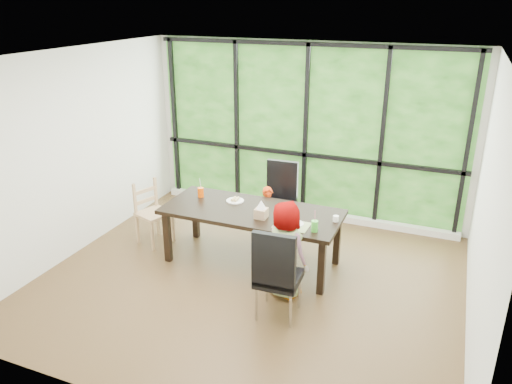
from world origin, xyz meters
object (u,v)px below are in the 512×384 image
at_px(child_toddler, 268,216).
at_px(plate_far, 235,201).
at_px(chair_end_beech, 154,213).
at_px(orange_cup, 201,192).
at_px(child_older, 288,250).
at_px(chair_window_leather, 278,200).
at_px(dining_table, 252,236).
at_px(plate_near, 295,224).
at_px(green_cup, 315,226).
at_px(white_mug, 336,219).
at_px(chair_interior_leather, 279,272).
at_px(tissue_box, 261,213).

distance_m(child_toddler, plate_far, 0.60).
height_order(chair_end_beech, orange_cup, chair_end_beech).
distance_m(child_toddler, child_older, 1.32).
bearing_deg(chair_window_leather, chair_end_beech, -151.87).
relative_size(child_toddler, orange_cup, 6.59).
relative_size(dining_table, plate_near, 10.34).
xyz_separation_m(chair_end_beech, orange_cup, (0.67, 0.15, 0.36)).
xyz_separation_m(green_cup, white_mug, (0.17, 0.36, -0.03)).
height_order(chair_window_leather, green_cup, chair_window_leather).
bearing_deg(child_toddler, dining_table, -104.40).
distance_m(chair_interior_leather, white_mug, 1.12).
bearing_deg(dining_table, orange_cup, 169.18).
bearing_deg(chair_end_beech, green_cup, -77.83).
bearing_deg(white_mug, plate_far, 175.24).
xyz_separation_m(chair_end_beech, green_cup, (2.39, -0.29, 0.36)).
height_order(chair_end_beech, plate_far, chair_end_beech).
distance_m(child_toddler, plate_near, 1.06).
xyz_separation_m(plate_near, green_cup, (0.27, -0.09, 0.06)).
bearing_deg(child_older, dining_table, -17.81).
distance_m(plate_near, orange_cup, 1.49).
relative_size(chair_interior_leather, green_cup, 8.34).
relative_size(green_cup, white_mug, 1.77).
bearing_deg(green_cup, child_toddler, 136.36).
bearing_deg(plate_near, tissue_box, 177.28).
relative_size(chair_end_beech, child_toddler, 1.06).
bearing_deg(orange_cup, chair_end_beech, -167.42).
xyz_separation_m(plate_far, tissue_box, (0.52, -0.36, 0.05)).
relative_size(dining_table, green_cup, 17.59).
bearing_deg(child_toddler, chair_interior_leather, -79.54).
bearing_deg(child_older, chair_window_leather, -45.20).
distance_m(dining_table, child_toddler, 0.58).
bearing_deg(orange_cup, chair_window_leather, 41.76).
bearing_deg(orange_cup, white_mug, -2.56).
bearing_deg(child_toddler, chair_window_leather, 69.94).
xyz_separation_m(plate_near, tissue_box, (-0.44, 0.02, 0.06)).
distance_m(plate_far, green_cup, 1.31).
height_order(green_cup, tissue_box, green_cup).
bearing_deg(chair_interior_leather, tissue_box, -60.04).
bearing_deg(green_cup, white_mug, 65.13).
bearing_deg(tissue_box, chair_end_beech, 173.94).
distance_m(chair_window_leather, plate_far, 0.83).
distance_m(chair_window_leather, plate_near, 1.28).
height_order(chair_window_leather, chair_end_beech, chair_window_leather).
height_order(dining_table, green_cup, green_cup).
distance_m(dining_table, white_mug, 1.15).
bearing_deg(chair_end_beech, orange_cup, -58.35).
relative_size(plate_near, white_mug, 3.02).
height_order(chair_end_beech, plate_near, chair_end_beech).
bearing_deg(chair_interior_leather, green_cup, -108.74).
bearing_deg(green_cup, orange_cup, 165.65).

